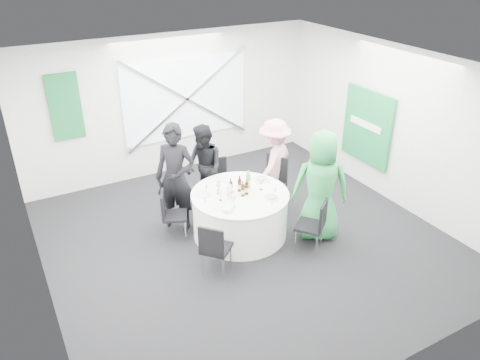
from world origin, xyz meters
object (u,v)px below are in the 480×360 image
chair_back_left (170,212)px  green_water_bottle (248,181)px  person_woman_pink (274,162)px  chair_back_right (273,179)px  chair_front_left (214,246)px  person_man_back_left (176,178)px  chair_front_right (315,222)px  person_woman_green (321,186)px  clear_water_bottle (229,192)px  banquet_table (240,214)px  person_man_back (204,167)px  chair_back (219,177)px

chair_back_left → green_water_bottle: green_water_bottle is taller
chair_back_left → person_woman_pink: 2.11m
chair_back_right → chair_front_left: bearing=-82.2°
chair_back_left → person_man_back_left: (0.23, 0.26, 0.43)m
chair_front_right → person_woman_green: (0.30, 0.32, 0.40)m
chair_back_right → clear_water_bottle: clear_water_bottle is taller
clear_water_bottle → banquet_table: bearing=16.6°
person_man_back_left → person_woman_green: bearing=6.1°
person_woman_green → green_water_bottle: person_woman_green is taller
person_woman_pink → green_water_bottle: 1.01m
chair_front_left → person_man_back: bearing=-63.4°
person_woman_green → green_water_bottle: (-0.87, 0.74, -0.03)m
clear_water_bottle → chair_back_right: bearing=25.1°
chair_front_left → person_woman_pink: person_woman_pink is taller
chair_back_right → chair_back_left: bearing=-116.3°
chair_back_right → person_woman_green: (0.14, -1.12, 0.35)m
banquet_table → person_woman_green: size_ratio=0.86×
chair_front_left → person_man_back: (0.73, 1.87, 0.27)m
person_man_back_left → clear_water_bottle: (0.56, -0.78, -0.03)m
chair_back_left → green_water_bottle: bearing=-82.1°
person_woman_pink → person_woman_green: person_woman_green is taller
person_man_back → clear_water_bottle: bearing=-11.4°
chair_front_right → green_water_bottle: (-0.57, 1.06, 0.37)m
person_man_back_left → person_woman_pink: size_ratio=1.15×
clear_water_bottle → person_man_back_left: bearing=125.7°
banquet_table → chair_back_left: bearing=156.1°
person_man_back_left → clear_water_bottle: size_ratio=6.02×
person_man_back_left → clear_water_bottle: person_man_back_left is taller
chair_front_right → person_man_back: (-0.88, 2.08, 0.25)m
chair_back_right → chair_front_right: size_ratio=1.09×
person_woman_pink → green_water_bottle: size_ratio=5.11×
banquet_table → person_woman_green: person_woman_green is taller
chair_back_left → chair_back_right: 1.96m
chair_back_right → person_woman_pink: 0.31m
person_man_back → person_woman_green: (1.19, -1.76, 0.14)m
person_man_back_left → person_man_back: (0.69, 0.41, -0.15)m
green_water_bottle → clear_water_bottle: bearing=-158.8°
chair_back_right → person_man_back: person_man_back is taller
person_man_back → clear_water_bottle: 1.20m
banquet_table → clear_water_bottle: clear_water_bottle is taller
green_water_bottle → banquet_table: bearing=-153.9°
person_man_back → green_water_bottle: size_ratio=4.93×
chair_back → green_water_bottle: bearing=-79.6°
person_woman_green → person_man_back_left: bearing=-5.2°
chair_back_left → person_man_back: 1.17m
banquet_table → person_woman_pink: 1.30m
chair_back_right → person_woman_green: 1.18m
chair_back_right → person_woman_green: size_ratio=0.53×
chair_back → clear_water_bottle: clear_water_bottle is taller
banquet_table → person_man_back: (-0.11, 1.12, 0.39)m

